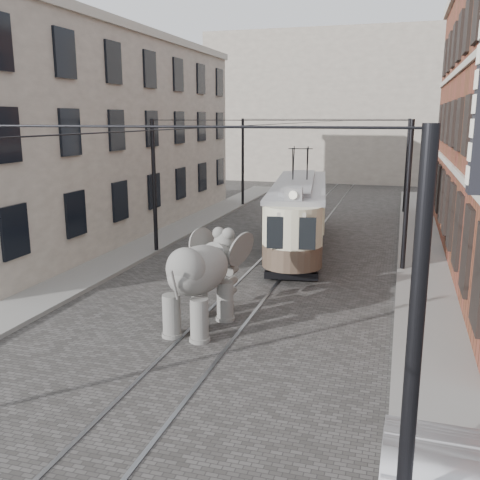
% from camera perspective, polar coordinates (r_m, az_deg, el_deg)
% --- Properties ---
extents(ground, '(120.00, 120.00, 0.00)m').
position_cam_1_polar(ground, '(17.73, -0.58, -7.20)').
color(ground, '#454340').
extents(tram_rails, '(1.54, 80.00, 0.02)m').
position_cam_1_polar(tram_rails, '(17.72, -0.58, -7.16)').
color(tram_rails, slate).
rests_on(tram_rails, ground).
extents(sidewalk_right, '(2.00, 60.00, 0.15)m').
position_cam_1_polar(sidewalk_right, '(17.03, 19.31, -8.54)').
color(sidewalk_right, slate).
rests_on(sidewalk_right, ground).
extents(sidewalk_left, '(2.00, 60.00, 0.15)m').
position_cam_1_polar(sidewalk_left, '(20.49, -18.28, -4.86)').
color(sidewalk_left, slate).
rests_on(sidewalk_left, ground).
extents(stucco_building, '(7.00, 24.00, 10.00)m').
position_cam_1_polar(stucco_building, '(30.44, -15.20, 10.35)').
color(stucco_building, gray).
rests_on(stucco_building, ground).
extents(distant_block, '(28.00, 10.00, 14.00)m').
position_cam_1_polar(distant_block, '(56.14, 11.93, 13.47)').
color(distant_block, gray).
rests_on(distant_block, ground).
extents(catenary, '(11.00, 30.20, 6.00)m').
position_cam_1_polar(catenary, '(21.75, 2.81, 4.69)').
color(catenary, black).
rests_on(catenary, ground).
extents(tram, '(4.06, 12.06, 4.70)m').
position_cam_1_polar(tram, '(25.72, 6.28, 4.41)').
color(tram, beige).
rests_on(tram, ground).
extents(elephant, '(2.91, 4.69, 2.73)m').
position_cam_1_polar(elephant, '(15.74, -4.34, -4.59)').
color(elephant, slate).
rests_on(elephant, ground).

